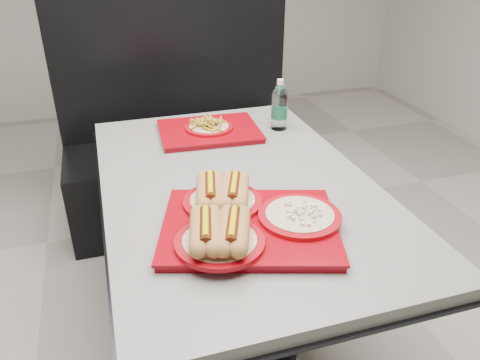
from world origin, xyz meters
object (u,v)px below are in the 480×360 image
object	(u,v)px
diner_table	(237,221)
tray_far	(209,129)
tray_near	(242,219)
water_bottle	(279,108)
booth_bench	(182,148)

from	to	relation	value
diner_table	tray_far	size ratio (longest dim) A/B	3.29
tray_far	tray_near	bearing A→B (deg)	-96.39
tray_far	water_bottle	xyz separation A→B (m)	(0.30, -0.03, 0.07)
tray_near	tray_far	world-z (taller)	tray_near
booth_bench	tray_far	distance (m)	0.75
diner_table	tray_far	bearing A→B (deg)	88.75
booth_bench	tray_near	xyz separation A→B (m)	(-0.07, -1.39, 0.39)
water_bottle	tray_far	bearing A→B (deg)	174.07
diner_table	tray_far	world-z (taller)	tray_far
diner_table	water_bottle	world-z (taller)	water_bottle
booth_bench	water_bottle	bearing A→B (deg)	-65.57
booth_bench	water_bottle	world-z (taller)	booth_bench
diner_table	tray_far	xyz separation A→B (m)	(0.01, 0.44, 0.19)
diner_table	tray_near	bearing A→B (deg)	-103.88
diner_table	booth_bench	bearing A→B (deg)	90.00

